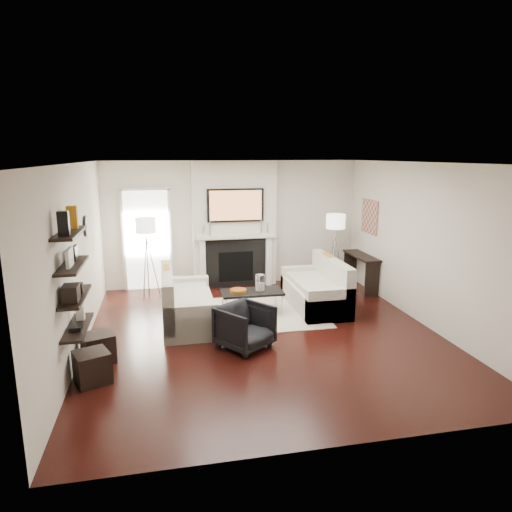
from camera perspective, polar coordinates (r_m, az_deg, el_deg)
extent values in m
plane|color=black|center=(7.46, 0.95, -9.65)|extent=(6.00, 6.00, 0.00)
plane|color=white|center=(6.91, 1.03, 11.57)|extent=(6.00, 6.00, 0.00)
plane|color=silver|center=(9.96, -2.81, 4.07)|extent=(5.50, 0.00, 5.50)
plane|color=silver|center=(4.29, 9.89, -7.65)|extent=(5.50, 0.00, 5.50)
plane|color=silver|center=(7.00, -21.54, -0.44)|extent=(0.00, 6.00, 6.00)
plane|color=silver|center=(8.11, 20.31, 1.33)|extent=(0.00, 6.00, 6.00)
cube|color=silver|center=(9.84, -2.70, 3.96)|extent=(1.80, 0.25, 2.70)
cube|color=black|center=(9.87, -2.52, -0.92)|extent=(1.30, 0.02, 1.04)
cube|color=black|center=(9.88, -2.52, -1.32)|extent=(0.75, 0.02, 0.65)
cube|color=white|center=(9.75, -6.68, -0.99)|extent=(0.12, 0.08, 1.10)
cube|color=white|center=(9.97, 1.59, -0.60)|extent=(0.12, 0.08, 1.10)
cube|color=white|center=(9.70, -2.51, 2.46)|extent=(1.70, 0.18, 0.07)
cube|color=black|center=(9.63, -2.57, 6.35)|extent=(1.20, 0.06, 0.70)
cube|color=#BF723F|center=(9.60, -2.54, 6.33)|extent=(1.10, 0.00, 0.62)
cylinder|color=silver|center=(9.61, -5.78, 3.43)|extent=(0.04, 0.04, 0.30)
cylinder|color=silver|center=(9.60, -6.54, 3.22)|extent=(0.04, 0.04, 0.24)
cylinder|color=silver|center=(9.78, 0.66, 3.65)|extent=(0.04, 0.04, 0.30)
cylinder|color=silver|center=(9.81, 1.40, 3.50)|extent=(0.04, 0.04, 0.24)
cube|color=white|center=(9.88, -13.44, 1.90)|extent=(0.90, 0.02, 2.10)
cube|color=white|center=(9.89, -16.22, 1.75)|extent=(0.06, 0.06, 2.16)
cube|color=white|center=(9.86, -10.65, 2.00)|extent=(0.06, 0.06, 2.16)
cube|color=white|center=(9.73, -13.76, 8.14)|extent=(1.02, 0.06, 0.06)
cube|color=beige|center=(8.34, -0.88, -7.17)|extent=(2.60, 2.00, 0.01)
cube|color=beige|center=(7.89, -8.44, -6.88)|extent=(0.85, 1.80, 0.42)
cube|color=beige|center=(7.79, -10.99, -4.81)|extent=(0.18, 1.80, 0.80)
cube|color=beige|center=(7.10, -8.07, -8.34)|extent=(0.85, 0.18, 0.60)
cube|color=beige|center=(8.64, -8.79, -4.55)|extent=(0.85, 0.18, 0.60)
cube|color=beige|center=(7.82, -8.14, -5.07)|extent=(0.63, 1.44, 0.10)
cube|color=#B17115|center=(8.02, -11.09, -2.78)|extent=(0.10, 0.42, 0.42)
cube|color=black|center=(7.44, -11.01, -4.06)|extent=(0.10, 0.40, 0.40)
cube|color=beige|center=(8.69, 7.33, -5.03)|extent=(0.85, 1.80, 0.42)
cube|color=beige|center=(8.71, 9.48, -2.88)|extent=(0.18, 1.80, 0.80)
cube|color=beige|center=(7.94, 9.25, -6.12)|extent=(0.85, 0.18, 0.60)
cube|color=beige|center=(9.40, 5.75, -3.06)|extent=(0.85, 0.18, 0.60)
cube|color=beige|center=(8.60, 7.06, -3.40)|extent=(0.63, 1.44, 0.10)
cube|color=#B17115|center=(8.93, 8.84, -1.12)|extent=(0.10, 0.42, 0.42)
cube|color=black|center=(8.39, 10.26, -2.14)|extent=(0.10, 0.40, 0.40)
cube|color=black|center=(8.22, -0.51, -4.55)|extent=(1.10, 0.55, 0.04)
cylinder|color=silver|center=(8.00, -3.73, -6.65)|extent=(0.02, 0.02, 0.38)
cylinder|color=silver|center=(8.19, 3.25, -6.18)|extent=(0.02, 0.02, 0.38)
cylinder|color=silver|center=(8.42, -4.15, -5.68)|extent=(0.02, 0.02, 0.38)
cylinder|color=silver|center=(8.60, 2.49, -5.26)|extent=(0.02, 0.02, 0.38)
cylinder|color=white|center=(8.21, 0.52, -3.42)|extent=(0.18, 0.18, 0.31)
cylinder|color=white|center=(8.23, 0.52, -3.85)|extent=(0.10, 0.10, 0.16)
cylinder|color=orange|center=(8.17, -2.23, -4.35)|extent=(0.29, 0.29, 0.05)
imported|color=black|center=(6.84, -1.39, -8.58)|extent=(0.94, 0.93, 0.71)
cylinder|color=silver|center=(9.48, -13.37, -1.33)|extent=(0.02, 0.02, 1.20)
cylinder|color=white|center=(9.31, -13.64, 3.75)|extent=(0.40, 0.40, 0.30)
cylinder|color=silver|center=(9.47, -12.71, -1.30)|extent=(0.25, 0.02, 1.23)
cylinder|color=silver|center=(9.57, -13.69, -1.21)|extent=(0.14, 0.22, 1.23)
cylinder|color=silver|center=(9.39, -13.72, -1.48)|extent=(0.14, 0.22, 1.23)
cylinder|color=silver|center=(9.90, 9.75, -0.58)|extent=(0.02, 0.02, 1.20)
cylinder|color=white|center=(9.75, 9.94, 4.30)|extent=(0.40, 0.40, 0.30)
cylinder|color=silver|center=(9.94, 10.34, -0.55)|extent=(0.25, 0.02, 1.23)
cylinder|color=silver|center=(9.97, 9.26, -0.47)|extent=(0.14, 0.22, 1.23)
cylinder|color=silver|center=(9.79, 9.65, -0.72)|extent=(0.14, 0.22, 1.23)
cube|color=black|center=(9.88, 13.03, 0.03)|extent=(0.35, 1.20, 0.04)
cube|color=black|center=(9.49, 14.30, -2.89)|extent=(0.30, 0.04, 0.71)
cube|color=black|center=(10.46, 11.69, -1.34)|extent=(0.30, 0.04, 0.71)
cube|color=#9A5F4D|center=(9.84, 14.03, 4.78)|extent=(0.03, 0.70, 0.70)
cube|color=black|center=(6.21, -21.37, -8.29)|extent=(0.25, 1.00, 0.03)
cube|color=black|center=(6.09, -21.67, -4.76)|extent=(0.25, 1.00, 0.04)
cube|color=black|center=(5.99, -21.98, -1.10)|extent=(0.25, 1.00, 0.04)
cube|color=black|center=(5.91, -22.29, 2.67)|extent=(0.25, 1.00, 0.04)
cube|color=black|center=(5.62, -22.92, 3.77)|extent=(0.12, 0.10, 0.28)
cube|color=#B17115|center=(6.15, -21.98, 4.53)|extent=(0.12, 0.10, 0.28)
cube|color=white|center=(5.84, -22.29, -0.17)|extent=(0.04, 0.30, 0.22)
cube|color=black|center=(6.20, -21.68, 0.38)|extent=(0.04, 0.22, 0.18)
cube|color=black|center=(5.83, -22.15, -4.35)|extent=(0.18, 0.25, 0.20)
cube|color=black|center=(6.19, -21.53, -3.73)|extent=(0.15, 0.12, 0.12)
cube|color=black|center=(6.09, -21.58, -8.30)|extent=(0.14, 0.20, 0.05)
cube|color=white|center=(6.40, -21.10, -6.64)|extent=(0.10, 0.10, 0.18)
cylinder|color=black|center=(7.81, -20.53, 3.52)|extent=(0.04, 0.34, 0.34)
cylinder|color=white|center=(7.81, -20.35, 3.53)|extent=(0.01, 0.29, 0.29)
cube|color=black|center=(6.81, -19.11, -10.79)|extent=(0.52, 0.52, 0.40)
cube|color=black|center=(6.27, -19.79, -12.93)|extent=(0.52, 0.52, 0.40)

